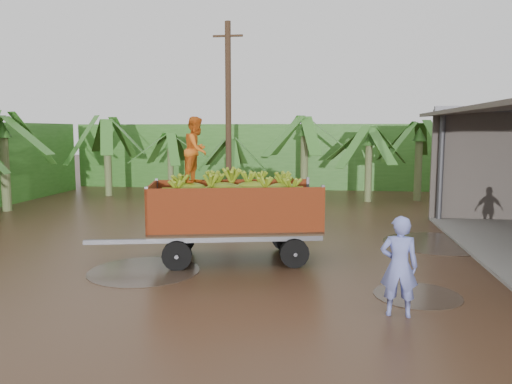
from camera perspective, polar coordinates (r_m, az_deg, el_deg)
ground at (r=13.32m, az=2.59°, el=-7.12°), size 100.00×100.00×0.00m
hedge_north at (r=29.07m, az=1.58°, el=4.19°), size 22.00×3.00×3.60m
banana_trailer at (r=12.57m, az=-2.62°, el=-1.96°), size 5.93×2.89×3.60m
man_blue at (r=9.19m, az=16.03°, el=-8.15°), size 0.69×0.48×1.80m
utility_pole at (r=20.28m, az=-3.18°, el=8.63°), size 1.20×0.24×7.52m
banana_plants at (r=20.52m, az=-7.52°, el=3.09°), size 24.55×20.55×4.16m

